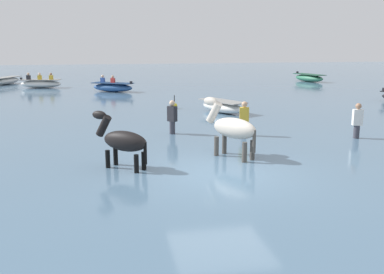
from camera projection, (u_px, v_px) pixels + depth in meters
The scene contains 13 objects.
ground_plane at pixel (221, 189), 11.20m from camera, with size 120.00×120.00×0.00m, color gray.
water_surface at pixel (167, 116), 20.75m from camera, with size 90.00×90.00×0.43m, color slate.
horse_lead_pinto at pixel (232, 130), 12.46m from camera, with size 1.36×1.76×2.08m.
horse_trailing_black at pixel (123, 143), 11.39m from camera, with size 1.51×1.36×1.88m.
boat_far_inshore at pixel (41, 83), 31.28m from camera, with size 2.96×1.50×1.07m.
boat_mid_outer at pixel (6, 81), 33.86m from camera, with size 2.08×3.19×0.55m.
boat_distant_west at pixel (309, 78), 36.11m from camera, with size 1.89×3.14×0.75m.
boat_near_starboard at pixel (222, 107), 20.44m from camera, with size 1.98×2.72×0.56m.
boat_mid_channel at pixel (113, 87), 28.92m from camera, with size 2.92×2.31×1.06m.
person_spectator_far at pixel (357, 126), 15.01m from camera, with size 0.35×0.26×1.63m.
person_onlooker_left at pixel (172, 122), 15.73m from camera, with size 0.36×0.37×1.63m.
person_wading_close at pixel (244, 123), 15.45m from camera, with size 0.36×0.28×1.63m.
channel_buoy at pixel (174, 106), 21.66m from camera, with size 0.29×0.29×0.66m.
Camera 1 is at (-2.73, -10.33, 3.67)m, focal length 41.50 mm.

